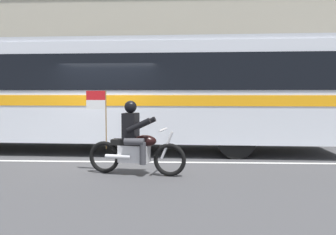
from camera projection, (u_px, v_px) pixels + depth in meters
name	position (u px, v px, depth m)	size (l,w,h in m)	color
ground_plane	(107.00, 158.00, 9.88)	(60.00, 60.00, 0.00)	#3D3D3F
sidewalk_curb	(134.00, 134.00, 14.96)	(28.00, 3.80, 0.15)	#B7B2A8
lane_center_stripe	(102.00, 162.00, 9.28)	(26.60, 0.14, 0.01)	silver
office_building_facade	(140.00, 24.00, 16.92)	(28.00, 0.89, 9.72)	gray
transit_bus	(107.00, 88.00, 10.96)	(13.44, 3.10, 3.22)	silver
motorcycle_with_rider	(135.00, 143.00, 7.79)	(2.17, 0.71, 1.78)	black
fire_hydrant	(234.00, 126.00, 13.49)	(0.22, 0.30, 0.75)	red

